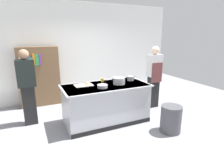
% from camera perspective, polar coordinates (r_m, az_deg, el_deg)
% --- Properties ---
extents(ground_plane, '(10.00, 10.00, 0.00)m').
position_cam_1_polar(ground_plane, '(4.53, -1.83, -11.40)').
color(ground_plane, gray).
extents(back_wall, '(6.40, 0.12, 3.00)m').
position_cam_1_polar(back_wall, '(6.07, -9.91, 9.92)').
color(back_wall, white).
rests_on(back_wall, ground_plane).
extents(counter_island, '(1.98, 0.98, 0.90)m').
position_cam_1_polar(counter_island, '(4.34, -1.88, -5.89)').
color(counter_island, '#B7BABF').
rests_on(counter_island, ground_plane).
extents(cutting_board, '(0.40, 0.28, 0.02)m').
position_cam_1_polar(cutting_board, '(4.21, -8.81, -0.37)').
color(cutting_board, silver).
rests_on(cutting_board, counter_island).
extents(onion, '(0.07, 0.07, 0.07)m').
position_cam_1_polar(onion, '(4.17, -7.89, 0.18)').
color(onion, tan).
rests_on(onion, cutting_board).
extents(stock_pot, '(0.34, 0.27, 0.16)m').
position_cam_1_polar(stock_pot, '(4.28, 2.20, 1.01)').
color(stock_pot, '#B7BABF').
rests_on(stock_pot, counter_island).
extents(sauce_pan, '(0.24, 0.17, 0.11)m').
position_cam_1_polar(sauce_pan, '(4.65, 5.77, 1.74)').
color(sauce_pan, '#99999E').
rests_on(sauce_pan, counter_island).
extents(mixing_bowl, '(0.22, 0.22, 0.07)m').
position_cam_1_polar(mixing_bowl, '(3.99, -3.00, -0.70)').
color(mixing_bowl, '#B7BABF').
rests_on(mixing_bowl, counter_island).
extents(juice_cup, '(0.07, 0.07, 0.10)m').
position_cam_1_polar(juice_cup, '(4.46, -3.05, 1.18)').
color(juice_cup, yellow).
rests_on(juice_cup, counter_island).
extents(trash_bin, '(0.44, 0.44, 0.58)m').
position_cam_1_polar(trash_bin, '(4.15, 17.78, -10.27)').
color(trash_bin, '#4C4C51').
rests_on(trash_bin, ground_plane).
extents(person_chef, '(0.38, 0.25, 1.72)m').
position_cam_1_polar(person_chef, '(5.25, 12.88, 2.54)').
color(person_chef, black).
rests_on(person_chef, ground_plane).
extents(person_guest, '(0.38, 0.24, 1.72)m').
position_cam_1_polar(person_guest, '(4.51, -24.78, -0.55)').
color(person_guest, black).
rests_on(person_guest, ground_plane).
extents(bookshelf, '(1.10, 0.31, 1.70)m').
position_cam_1_polar(bookshelf, '(5.66, -21.55, 2.12)').
color(bookshelf, brown).
rests_on(bookshelf, ground_plane).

